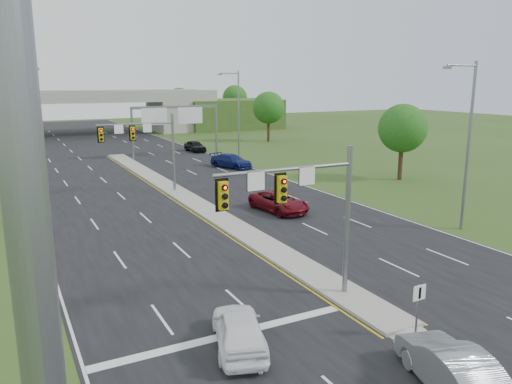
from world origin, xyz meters
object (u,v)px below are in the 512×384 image
object	(u,v)px
signal_mast_near	(306,202)
sign_gantry	(174,117)
signal_mast_far	(148,141)
car_far_a	(279,202)
keep_right_sign	(418,302)
car_far_b	(231,161)
overpass	(80,116)
car_white	(239,329)
car_silver	(452,368)
car_far_c	(195,146)

from	to	relation	value
signal_mast_near	sign_gantry	world-z (taller)	signal_mast_near
signal_mast_far	car_far_a	xyz separation A→B (m)	(7.15, -10.27, -3.96)
sign_gantry	signal_mast_far	bearing A→B (deg)	-114.11
keep_right_sign	car_far_b	distance (m)	40.07
signal_mast_near	overpass	bearing A→B (deg)	88.38
car_white	car_far_a	world-z (taller)	car_far_a
car_far_b	car_silver	bearing A→B (deg)	-128.43
keep_right_sign	car_far_c	xyz separation A→B (m)	(10.90, 53.54, -0.73)
overpass	car_far_a	distance (m)	65.59
car_white	car_far_c	size ratio (longest dim) A/B	0.97
car_silver	car_far_b	bearing A→B (deg)	-89.74
signal_mast_far	car_far_b	xyz separation A→B (m)	(12.10, 9.39, -3.93)
car_silver	car_far_c	size ratio (longest dim) A/B	1.06
car_far_b	car_far_c	size ratio (longest dim) A/B	1.18
sign_gantry	car_white	xyz separation A→B (m)	(-13.07, -46.96, -4.47)
signal_mast_near	overpass	distance (m)	80.11
car_silver	car_far_a	xyz separation A→B (m)	(6.38, 22.20, -0.04)
car_far_a	car_far_b	bearing A→B (deg)	68.66
car_silver	car_far_c	bearing A→B (deg)	-86.94
car_white	car_far_a	distance (m)	20.15
overpass	signal_mast_far	bearing A→B (deg)	-92.35
signal_mast_near	signal_mast_far	xyz separation A→B (m)	(0.00, 25.00, 0.00)
signal_mast_far	car_far_b	world-z (taller)	signal_mast_far
signal_mast_far	keep_right_sign	distance (m)	29.71
keep_right_sign	car_far_b	xyz separation A→B (m)	(9.84, 38.84, -0.72)
signal_mast_far	overpass	bearing A→B (deg)	87.65
signal_mast_near	sign_gantry	size ratio (longest dim) A/B	0.60
signal_mast_near	car_silver	bearing A→B (deg)	-84.16
overpass	car_far_b	size ratio (longest dim) A/B	14.94
keep_right_sign	sign_gantry	world-z (taller)	sign_gantry
car_far_a	overpass	bearing A→B (deg)	87.08
car_white	sign_gantry	bearing A→B (deg)	-87.73
car_white	car_far_c	xyz separation A→B (m)	(17.29, 51.06, 0.03)
keep_right_sign	car_far_b	bearing A→B (deg)	75.78
sign_gantry	car_far_c	distance (m)	7.37
signal_mast_far	keep_right_sign	xyz separation A→B (m)	(2.26, -29.45, -3.21)
signal_mast_far	overpass	distance (m)	55.13
keep_right_sign	car_silver	distance (m)	3.44
overpass	car_far_a	world-z (taller)	overpass
car_far_c	car_far_a	bearing A→B (deg)	-104.02
car_far_b	car_white	bearing A→B (deg)	-137.33
car_silver	car_white	bearing A→B (deg)	-32.94
keep_right_sign	car_far_b	world-z (taller)	keep_right_sign
car_silver	car_far_b	distance (m)	43.37
signal_mast_far	keep_right_sign	world-z (taller)	signal_mast_far
overpass	car_white	size ratio (longest dim) A/B	18.28
signal_mast_near	car_far_a	xyz separation A→B (m)	(7.15, 14.73, -3.96)
sign_gantry	car_far_c	size ratio (longest dim) A/B	2.56
overpass	car_far_b	distance (m)	46.82
signal_mast_near	car_silver	size ratio (longest dim) A/B	1.47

